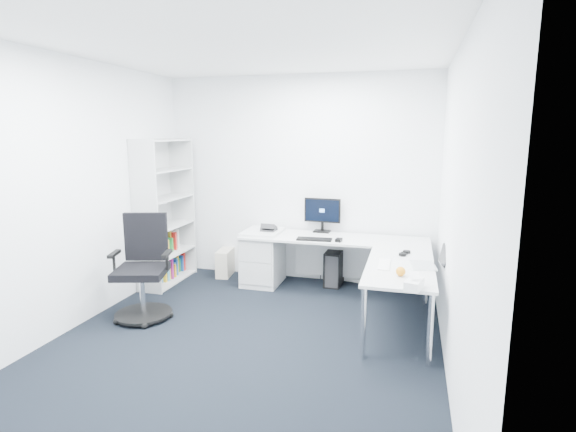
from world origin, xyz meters
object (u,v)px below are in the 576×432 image
(bookshelf, at_px, (165,212))
(laptop, at_px, (424,255))
(monitor, at_px, (322,215))
(l_desk, at_px, (328,271))
(task_chair, at_px, (141,268))

(bookshelf, distance_m, laptop, 3.31)
(monitor, bearing_deg, bookshelf, -161.67)
(l_desk, height_order, bookshelf, bookshelf)
(l_desk, height_order, monitor, monitor)
(task_chair, bearing_deg, bookshelf, 91.53)
(l_desk, height_order, laptop, laptop)
(task_chair, xyz_separation_m, monitor, (1.60, 1.70, 0.35))
(l_desk, bearing_deg, laptop, -32.10)
(l_desk, xyz_separation_m, bookshelf, (-2.17, 0.05, 0.60))
(task_chair, bearing_deg, monitor, 30.24)
(l_desk, relative_size, laptop, 7.13)
(monitor, xyz_separation_m, laptop, (1.25, -1.26, -0.11))
(l_desk, bearing_deg, task_chair, -148.56)
(l_desk, distance_m, laptop, 1.32)
(monitor, height_order, laptop, monitor)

